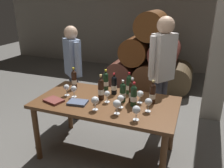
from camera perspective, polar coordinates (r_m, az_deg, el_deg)
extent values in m
plane|color=#66635E|center=(3.16, -1.34, -16.88)|extent=(14.00, 14.00, 0.00)
cube|color=gray|center=(6.61, 12.84, 15.63)|extent=(10.00, 0.24, 2.80)
cylinder|color=brown|center=(5.42, 2.75, 3.19)|extent=(0.60, 0.90, 0.60)
cylinder|color=brown|center=(5.27, 9.28, 2.42)|extent=(0.60, 0.90, 0.60)
cylinder|color=brown|center=(5.19, 16.09, 1.59)|extent=(0.60, 0.90, 0.60)
cylinder|color=#5F2F12|center=(5.19, 6.19, 8.55)|extent=(0.60, 0.90, 0.60)
cylinder|color=maroon|center=(5.07, 13.14, 7.85)|extent=(0.60, 0.90, 0.60)
cylinder|color=brown|center=(5.04, 10.01, 14.29)|extent=(0.60, 0.90, 0.60)
cube|color=gray|center=(3.98, 25.83, 9.62)|extent=(0.32, 0.32, 2.60)
cube|color=brown|center=(2.77, -1.47, -4.66)|extent=(1.70, 0.90, 0.04)
cylinder|color=brown|center=(3.02, -18.30, -11.71)|extent=(0.07, 0.07, 0.72)
cylinder|color=brown|center=(2.49, 12.55, -18.88)|extent=(0.07, 0.07, 0.72)
cylinder|color=brown|center=(3.57, -10.60, -5.72)|extent=(0.07, 0.07, 0.72)
cylinder|color=brown|center=(3.13, 14.79, -10.07)|extent=(0.07, 0.07, 0.72)
cylinder|color=#19381E|center=(2.72, 2.69, -2.55)|extent=(0.07, 0.07, 0.19)
sphere|color=#19381E|center=(2.68, 2.72, -0.57)|extent=(0.07, 0.07, 0.07)
cylinder|color=#19381E|center=(2.67, 2.73, -0.10)|extent=(0.03, 0.03, 0.06)
cylinder|color=silver|center=(2.66, 2.75, 0.72)|extent=(0.03, 0.03, 0.02)
cylinder|color=silver|center=(2.72, 2.69, -2.74)|extent=(0.07, 0.07, 0.06)
cylinder|color=#19381E|center=(2.94, 4.22, -0.61)|extent=(0.07, 0.07, 0.20)
sphere|color=#19381E|center=(2.90, 4.28, 1.36)|extent=(0.07, 0.07, 0.07)
cylinder|color=#19381E|center=(2.89, 4.29, 1.84)|extent=(0.03, 0.03, 0.06)
cylinder|color=#B21E23|center=(2.88, 4.32, 2.66)|extent=(0.03, 0.03, 0.02)
cylinder|color=silver|center=(2.94, 4.22, -0.80)|extent=(0.07, 0.07, 0.06)
cylinder|color=#19381E|center=(2.61, 5.43, -3.44)|extent=(0.07, 0.07, 0.20)
sphere|color=#19381E|center=(2.57, 5.51, -1.24)|extent=(0.07, 0.07, 0.07)
cylinder|color=#19381E|center=(2.56, 5.53, -0.70)|extent=(0.03, 0.03, 0.06)
cylinder|color=#B21E23|center=(2.55, 5.56, 0.22)|extent=(0.03, 0.03, 0.02)
cylinder|color=silver|center=(2.62, 5.42, -3.64)|extent=(0.07, 0.07, 0.06)
cylinder|color=black|center=(2.71, 10.06, -2.80)|extent=(0.07, 0.07, 0.20)
sphere|color=black|center=(2.67, 10.20, -0.70)|extent=(0.07, 0.07, 0.07)
cylinder|color=black|center=(2.66, 10.23, -0.19)|extent=(0.03, 0.03, 0.06)
cylinder|color=tan|center=(2.65, 10.29, 0.69)|extent=(0.03, 0.03, 0.02)
cylinder|color=silver|center=(2.71, 10.04, -3.00)|extent=(0.07, 0.07, 0.06)
cylinder|color=black|center=(2.70, 5.00, -2.46)|extent=(0.07, 0.07, 0.21)
sphere|color=black|center=(2.66, 5.07, -0.23)|extent=(0.07, 0.07, 0.07)
cylinder|color=black|center=(2.65, 5.09, 0.33)|extent=(0.03, 0.03, 0.07)
cylinder|color=silver|center=(2.64, 5.12, 1.26)|extent=(0.03, 0.03, 0.02)
cylinder|color=silver|center=(2.71, 4.99, -2.67)|extent=(0.07, 0.07, 0.06)
cylinder|color=black|center=(2.77, -2.77, -1.73)|extent=(0.07, 0.07, 0.22)
sphere|color=black|center=(2.73, -2.81, 0.55)|extent=(0.07, 0.07, 0.07)
cylinder|color=black|center=(2.72, -2.82, 1.13)|extent=(0.03, 0.03, 0.07)
cylinder|color=tan|center=(2.70, -2.84, 2.09)|extent=(0.03, 0.03, 0.03)
cylinder|color=silver|center=(2.77, -2.76, -1.94)|extent=(0.07, 0.07, 0.07)
cylinder|color=black|center=(3.16, -9.43, 0.73)|extent=(0.07, 0.07, 0.21)
sphere|color=black|center=(3.12, -9.55, 2.62)|extent=(0.07, 0.07, 0.07)
cylinder|color=black|center=(3.11, -9.58, 3.08)|extent=(0.03, 0.03, 0.07)
cylinder|color=gold|center=(3.10, -9.62, 3.86)|extent=(0.03, 0.03, 0.02)
cylinder|color=silver|center=(3.16, -9.42, 0.55)|extent=(0.07, 0.07, 0.06)
cylinder|color=black|center=(2.93, 0.52, -0.68)|extent=(0.07, 0.07, 0.20)
sphere|color=black|center=(2.89, 0.53, 1.26)|extent=(0.07, 0.07, 0.07)
cylinder|color=black|center=(2.88, 0.53, 1.73)|extent=(0.03, 0.03, 0.06)
cylinder|color=#B21E23|center=(2.87, 0.53, 2.53)|extent=(0.03, 0.03, 0.02)
cylinder|color=silver|center=(2.93, 0.52, -0.86)|extent=(0.07, 0.07, 0.06)
cylinder|color=#19381E|center=(3.06, -1.57, 0.31)|extent=(0.07, 0.07, 0.20)
sphere|color=#19381E|center=(3.03, -1.59, 2.19)|extent=(0.07, 0.07, 0.07)
cylinder|color=#19381E|center=(3.02, -1.59, 2.64)|extent=(0.03, 0.03, 0.06)
cylinder|color=gold|center=(3.01, -1.60, 3.42)|extent=(0.03, 0.03, 0.02)
cylinder|color=silver|center=(3.07, -1.57, 0.14)|extent=(0.07, 0.07, 0.06)
cylinder|color=white|center=(2.37, 6.01, -8.86)|extent=(0.06, 0.06, 0.00)
cylinder|color=white|center=(2.35, 6.05, -8.01)|extent=(0.01, 0.01, 0.07)
sphere|color=white|center=(2.31, 6.11, -6.41)|extent=(0.09, 0.09, 0.09)
cylinder|color=white|center=(2.74, -1.22, -4.49)|extent=(0.06, 0.06, 0.00)
cylinder|color=white|center=(2.72, -1.23, -3.73)|extent=(0.01, 0.01, 0.07)
sphere|color=white|center=(2.69, -1.24, -2.44)|extent=(0.07, 0.07, 0.07)
cylinder|color=white|center=(2.47, 1.21, -7.39)|extent=(0.06, 0.06, 0.00)
cylinder|color=white|center=(2.45, 1.22, -6.56)|extent=(0.01, 0.01, 0.07)
sphere|color=white|center=(2.42, 1.23, -4.98)|extent=(0.09, 0.09, 0.09)
cylinder|color=white|center=(2.98, -11.18, -2.75)|extent=(0.06, 0.06, 0.00)
cylinder|color=white|center=(2.96, -11.23, -2.04)|extent=(0.01, 0.01, 0.07)
sphere|color=white|center=(2.94, -11.32, -0.79)|extent=(0.07, 0.07, 0.07)
cylinder|color=white|center=(2.55, 8.96, -6.71)|extent=(0.06, 0.06, 0.00)
cylinder|color=white|center=(2.53, 9.01, -5.90)|extent=(0.01, 0.01, 0.07)
sphere|color=white|center=(2.50, 9.10, -4.43)|extent=(0.08, 0.08, 0.08)
cylinder|color=white|center=(2.61, 2.16, -5.83)|extent=(0.06, 0.06, 0.00)
cylinder|color=white|center=(2.59, 2.17, -5.04)|extent=(0.01, 0.01, 0.07)
sphere|color=white|center=(2.56, 2.19, -3.62)|extent=(0.08, 0.08, 0.08)
cylinder|color=white|center=(2.74, 6.96, -4.62)|extent=(0.06, 0.06, 0.00)
cylinder|color=white|center=(2.72, 6.99, -3.86)|extent=(0.01, 0.01, 0.07)
sphere|color=white|center=(2.69, 7.06, -2.48)|extent=(0.08, 0.08, 0.08)
cylinder|color=white|center=(2.56, -4.19, -6.41)|extent=(0.06, 0.06, 0.00)
cylinder|color=white|center=(2.54, -4.21, -5.60)|extent=(0.01, 0.01, 0.07)
sphere|color=white|center=(2.51, -4.25, -4.08)|extent=(0.09, 0.09, 0.09)
cylinder|color=white|center=(2.91, -9.42, -3.16)|extent=(0.06, 0.06, 0.00)
cylinder|color=white|center=(2.90, -9.47, -2.43)|extent=(0.01, 0.01, 0.07)
sphere|color=white|center=(2.87, -9.55, -1.16)|extent=(0.07, 0.07, 0.07)
cube|color=brown|center=(2.83, -14.35, -4.03)|extent=(0.26, 0.22, 0.03)
cube|color=#4C5670|center=(2.72, -8.58, -4.58)|extent=(0.24, 0.18, 0.03)
cylinder|color=#383842|center=(3.48, 12.36, -5.38)|extent=(0.11, 0.11, 0.85)
cylinder|color=#383842|center=(3.40, 11.06, -5.86)|extent=(0.11, 0.11, 0.85)
cube|color=silver|center=(3.19, 12.69, 6.54)|extent=(0.33, 0.37, 0.64)
cylinder|color=silver|center=(3.33, 15.27, 7.49)|extent=(0.08, 0.08, 0.54)
cylinder|color=silver|center=(3.03, 9.95, 6.65)|extent=(0.08, 0.08, 0.54)
sphere|color=tan|center=(3.11, 13.32, 14.13)|extent=(0.23, 0.23, 0.23)
cylinder|color=#383842|center=(3.91, -9.58, -2.87)|extent=(0.11, 0.11, 0.77)
cylinder|color=#383842|center=(3.81, -9.00, -3.45)|extent=(0.11, 0.11, 0.77)
cube|color=#8499BC|center=(3.64, -9.90, 6.56)|extent=(0.36, 0.34, 0.58)
cylinder|color=#8499BC|center=(3.83, -11.01, 7.62)|extent=(0.08, 0.08, 0.49)
cylinder|color=#8499BC|center=(3.44, -8.72, 6.31)|extent=(0.08, 0.08, 0.49)
sphere|color=tan|center=(3.57, -10.28, 12.50)|extent=(0.21, 0.21, 0.21)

